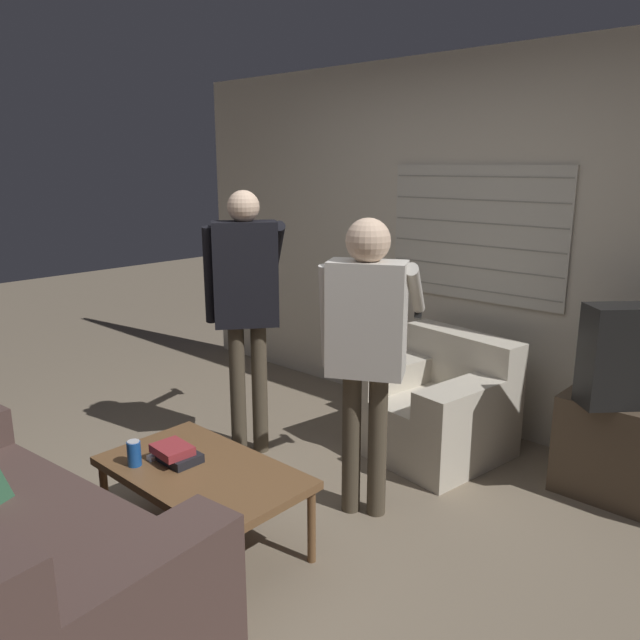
# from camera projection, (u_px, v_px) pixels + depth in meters

# --- Properties ---
(ground_plane) EXTENTS (16.00, 16.00, 0.00)m
(ground_plane) POSITION_uv_depth(u_px,v_px,m) (243.00, 529.00, 3.21)
(ground_plane) COLOR #7F705B
(wall_back) EXTENTS (5.20, 0.08, 2.55)m
(wall_back) POSITION_uv_depth(u_px,v_px,m) (459.00, 245.00, 4.35)
(wall_back) COLOR beige
(wall_back) RESTS_ON ground_plane
(armchair_beige) EXTENTS (0.94, 0.90, 0.75)m
(armchair_beige) POSITION_uv_depth(u_px,v_px,m) (436.00, 406.00, 4.03)
(armchair_beige) COLOR beige
(armchair_beige) RESTS_ON ground_plane
(coffee_table) EXTENTS (1.02, 0.60, 0.42)m
(coffee_table) POSITION_uv_depth(u_px,v_px,m) (202.00, 476.00, 2.98)
(coffee_table) COLOR brown
(coffee_table) RESTS_ON ground_plane
(person_left_standing) EXTENTS (0.51, 0.75, 1.68)m
(person_left_standing) POSITION_uv_depth(u_px,v_px,m) (246.00, 293.00, 3.84)
(person_left_standing) COLOR #4C4233
(person_left_standing) RESTS_ON ground_plane
(person_right_standing) EXTENTS (0.50, 0.74, 1.57)m
(person_right_standing) POSITION_uv_depth(u_px,v_px,m) (367.00, 334.00, 3.14)
(person_right_standing) COLOR #4C4233
(person_right_standing) RESTS_ON ground_plane
(book_stack) EXTENTS (0.22, 0.19, 0.09)m
(book_stack) POSITION_uv_depth(u_px,v_px,m) (176.00, 454.00, 3.03)
(book_stack) COLOR black
(book_stack) RESTS_ON coffee_table
(soda_can) EXTENTS (0.07, 0.07, 0.13)m
(soda_can) POSITION_uv_depth(u_px,v_px,m) (134.00, 453.00, 2.99)
(soda_can) COLOR #194C9E
(soda_can) RESTS_ON coffee_table
(spare_remote) EXTENTS (0.05, 0.13, 0.02)m
(spare_remote) POSITION_uv_depth(u_px,v_px,m) (160.00, 454.00, 3.09)
(spare_remote) COLOR white
(spare_remote) RESTS_ON coffee_table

